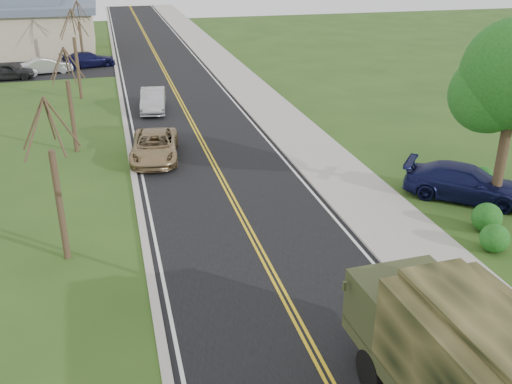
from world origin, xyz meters
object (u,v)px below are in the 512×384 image
object	(u,v)px
suv_champagne	(155,146)
sedan_silver	(153,100)
pickup_navy	(466,183)
military_truck	(476,376)

from	to	relation	value
suv_champagne	sedan_silver	distance (m)	9.56
sedan_silver	pickup_navy	bearing A→B (deg)	-49.41
military_truck	pickup_navy	distance (m)	14.73
pickup_navy	military_truck	bearing A→B (deg)	-173.31
military_truck	suv_champagne	world-z (taller)	military_truck
pickup_navy	sedan_silver	bearing A→B (deg)	73.61
sedan_silver	pickup_navy	xyz separation A→B (m)	(12.26, -18.24, 0.03)
military_truck	sedan_silver	world-z (taller)	military_truck
sedan_silver	pickup_navy	world-z (taller)	pickup_navy
military_truck	pickup_navy	bearing A→B (deg)	54.48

